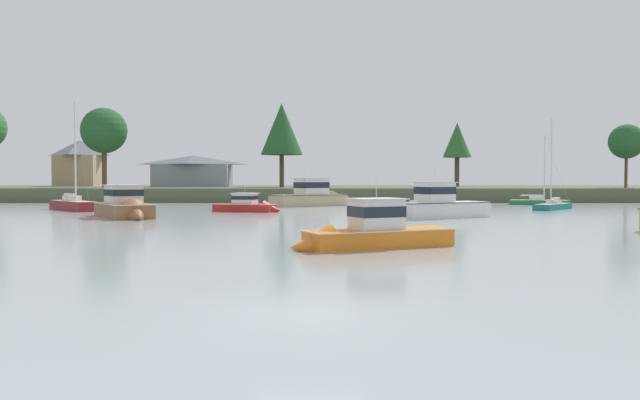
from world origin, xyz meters
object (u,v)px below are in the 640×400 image
cruiser_orange (364,237)px  cruiser_white (433,210)px  cruiser_wood (125,210)px  sailboat_green (538,203)px  cruiser_sand (315,200)px  cruiser_red (250,208)px  sailboat_maroon (73,208)px  sailboat_teal (552,208)px  dinghy_navy (438,207)px

cruiser_orange → cruiser_white: 21.99m
cruiser_wood → sailboat_green: size_ratio=1.06×
cruiser_white → cruiser_sand: (-9.30, 22.34, 0.11)m
cruiser_orange → cruiser_red: cruiser_orange is taller
cruiser_orange → cruiser_wood: cruiser_wood is taller
cruiser_orange → sailboat_maroon: (-26.16, 33.07, -0.22)m
sailboat_maroon → cruiser_orange: bearing=-51.7°
cruiser_red → cruiser_wood: 12.65m
sailboat_maroon → sailboat_green: 51.94m
sailboat_teal → cruiser_white: 19.96m
cruiser_sand → dinghy_navy: bearing=-29.4°
dinghy_navy → cruiser_wood: bearing=-151.5°
dinghy_navy → cruiser_white: cruiser_white is taller
cruiser_wood → dinghy_navy: (27.46, 14.90, -0.47)m
sailboat_green → cruiser_white: sailboat_green is taller
sailboat_teal → sailboat_green: size_ratio=1.10×
cruiser_orange → cruiser_white: bearing=71.8°
cruiser_orange → cruiser_sand: cruiser_sand is taller
sailboat_teal → cruiser_white: sailboat_teal is taller
sailboat_green → sailboat_maroon: bearing=-165.6°
cruiser_wood → cruiser_white: bearing=-0.7°
sailboat_teal → dinghy_navy: bearing=172.1°
cruiser_wood → cruiser_white: cruiser_white is taller
cruiser_wood → cruiser_white: 24.10m
cruiser_red → sailboat_green: 36.17m
sailboat_maroon → cruiser_wood: 14.86m
cruiser_red → cruiser_sand: cruiser_sand is taller
sailboat_maroon → dinghy_navy: sailboat_maroon is taller
cruiser_orange → cruiser_sand: bearing=93.2°
cruiser_wood → cruiser_sand: cruiser_sand is taller
sailboat_teal → cruiser_red: 30.17m
cruiser_orange → sailboat_green: size_ratio=0.90×
sailboat_teal → dinghy_navy: 11.29m
cruiser_red → cruiser_wood: bearing=-133.9°
sailboat_green → cruiser_sand: size_ratio=0.85×
cruiser_wood → sailboat_green: bearing=30.9°
sailboat_teal → dinghy_navy: sailboat_teal is taller
cruiser_red → dinghy_navy: bearing=17.2°
cruiser_orange → cruiser_sand: 43.30m
cruiser_orange → cruiser_wood: 27.31m
cruiser_wood → cruiser_sand: size_ratio=0.90×
sailboat_maroon → cruiser_white: (33.04, -12.18, 0.35)m
sailboat_green → cruiser_sand: sailboat_green is taller
sailboat_teal → cruiser_sand: (-23.85, 8.68, 0.52)m
sailboat_maroon → cruiser_sand: 25.82m
sailboat_teal → cruiser_sand: 25.38m
cruiser_orange → cruiser_red: bearing=105.6°
sailboat_teal → dinghy_navy: (-11.18, 1.55, -0.05)m
cruiser_red → cruiser_wood: (-8.77, -9.11, 0.21)m
cruiser_red → sailboat_green: (32.61, 15.65, -0.21)m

